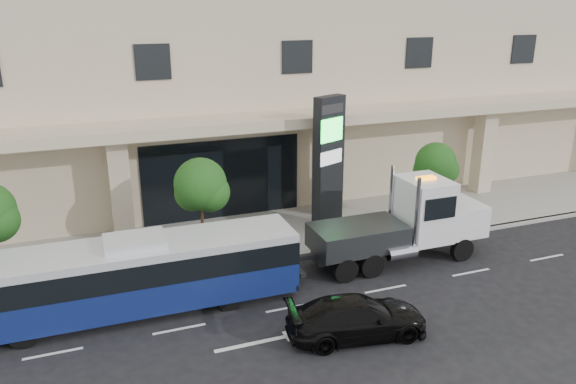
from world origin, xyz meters
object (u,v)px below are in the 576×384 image
object	(u,v)px
city_bus	(138,274)
signage_pylon	(328,164)
black_sedan	(357,317)
tow_truck	(407,224)

from	to	relation	value
city_bus	signage_pylon	xyz separation A→B (m)	(9.34, 4.42, 1.94)
black_sedan	tow_truck	bearing A→B (deg)	-37.88
tow_truck	signage_pylon	xyz separation A→B (m)	(-1.85, 4.04, 1.76)
black_sedan	signage_pylon	size ratio (longest dim) A/B	0.73
tow_truck	signage_pylon	size ratio (longest dim) A/B	1.37
city_bus	black_sedan	bearing A→B (deg)	-31.92
tow_truck	signage_pylon	bearing A→B (deg)	114.47
tow_truck	city_bus	bearing A→B (deg)	-178.11
black_sedan	signage_pylon	distance (m)	9.42
tow_truck	black_sedan	size ratio (longest dim) A/B	1.87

